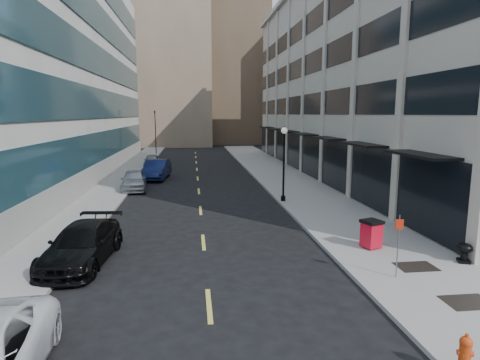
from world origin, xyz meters
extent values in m
plane|color=black|center=(0.00, 0.00, 0.00)|extent=(160.00, 160.00, 0.00)
cube|color=gray|center=(7.50, 20.00, 0.07)|extent=(5.00, 80.00, 0.15)
cube|color=gray|center=(-6.50, 20.00, 0.07)|extent=(3.00, 80.00, 0.15)
cube|color=#BBB19E|center=(17.00, 27.00, 9.00)|extent=(14.00, 46.00, 18.00)
cube|color=black|center=(10.02, 27.00, 2.00)|extent=(0.18, 46.00, 3.60)
cube|color=black|center=(10.03, 27.00, 6.50)|extent=(0.12, 46.00, 1.80)
cube|color=black|center=(10.03, 27.00, 10.00)|extent=(0.12, 46.00, 1.80)
cube|color=black|center=(10.03, 27.00, 13.50)|extent=(0.12, 46.00, 1.80)
cube|color=#BBB19E|center=(10.00, 10.00, 9.00)|extent=(0.35, 0.60, 18.00)
cube|color=#BBB19E|center=(10.00, 16.00, 9.00)|extent=(0.35, 0.60, 18.00)
cube|color=#BBB19E|center=(10.00, 22.00, 9.00)|extent=(0.35, 0.60, 18.00)
cube|color=#BBB19E|center=(10.00, 28.00, 9.00)|extent=(0.35, 0.60, 18.00)
cube|color=#BBB19E|center=(10.00, 34.00, 9.00)|extent=(0.35, 0.60, 18.00)
cube|color=#BBB19E|center=(10.00, 40.00, 9.00)|extent=(0.35, 0.60, 18.00)
cube|color=#BBB19E|center=(10.00, 46.00, 9.00)|extent=(0.35, 0.60, 18.00)
cube|color=black|center=(9.35, 7.00, 3.90)|extent=(1.30, 4.00, 0.12)
cube|color=black|center=(9.35, 13.00, 3.90)|extent=(1.30, 4.00, 0.12)
cube|color=black|center=(9.35, 19.00, 3.90)|extent=(1.30, 4.00, 0.12)
cube|color=black|center=(9.35, 25.00, 3.90)|extent=(1.30, 4.00, 0.12)
cube|color=black|center=(9.35, 31.00, 3.90)|extent=(1.30, 4.00, 0.12)
cube|color=black|center=(9.35, 37.00, 3.90)|extent=(1.30, 4.00, 0.12)
cube|color=black|center=(9.35, 43.00, 3.90)|extent=(1.30, 4.00, 0.12)
cube|color=white|center=(-16.00, 27.00, 10.00)|extent=(16.00, 46.00, 20.00)
cube|color=gray|center=(-7.96, 27.00, 0.90)|extent=(0.20, 46.00, 1.80)
cube|color=#274F5B|center=(-7.97, 27.00, 3.00)|extent=(0.14, 45.60, 2.40)
cube|color=#274F5B|center=(-7.97, 27.00, 6.50)|extent=(0.14, 45.60, 2.40)
cube|color=#274F5B|center=(-7.97, 27.00, 10.00)|extent=(0.14, 45.60, 2.40)
cube|color=#274F5B|center=(-7.97, 27.00, 13.50)|extent=(0.14, 45.60, 2.40)
cube|color=#987B64|center=(-4.00, 68.00, 14.00)|extent=(14.00, 18.00, 28.00)
cube|color=brown|center=(8.00, 72.00, 17.00)|extent=(12.00, 16.00, 34.00)
cube|color=#987B64|center=(-14.00, 78.00, 11.00)|extent=(12.00, 14.00, 22.00)
cube|color=#BBB19E|center=(18.00, 66.00, 10.00)|extent=(10.00, 14.00, 20.00)
cube|color=black|center=(7.60, 1.00, 0.15)|extent=(1.40, 1.00, 0.01)
cube|color=black|center=(7.60, 3.80, 0.15)|extent=(1.40, 1.00, 0.01)
cube|color=#D8CC4C|center=(0.00, 2.00, 0.01)|extent=(0.15, 2.20, 0.01)
cube|color=#D8CC4C|center=(0.00, 8.00, 0.01)|extent=(0.15, 2.20, 0.01)
cube|color=#D8CC4C|center=(0.00, 14.00, 0.01)|extent=(0.15, 2.20, 0.01)
cube|color=#D8CC4C|center=(0.00, 20.00, 0.01)|extent=(0.15, 2.20, 0.01)
cube|color=#D8CC4C|center=(0.00, 26.00, 0.01)|extent=(0.15, 2.20, 0.01)
cube|color=#D8CC4C|center=(0.00, 32.00, 0.01)|extent=(0.15, 2.20, 0.01)
cube|color=#D8CC4C|center=(0.00, 38.00, 0.01)|extent=(0.15, 2.20, 0.01)
cube|color=#D8CC4C|center=(0.00, 44.00, 0.01)|extent=(0.15, 2.20, 0.01)
cube|color=#D8CC4C|center=(0.00, 50.00, 0.01)|extent=(0.15, 2.20, 0.01)
cylinder|color=black|center=(-5.50, 48.00, 3.00)|extent=(0.12, 0.12, 6.00)
imported|color=black|center=(-5.50, 48.00, 5.99)|extent=(0.66, 0.66, 1.98)
imported|color=black|center=(-4.63, 6.00, 0.74)|extent=(2.56, 5.28, 1.48)
imported|color=#9B9FA3|center=(-4.80, 21.00, 0.76)|extent=(2.22, 4.59, 1.51)
imported|color=#131C4A|center=(-3.55, 26.13, 0.84)|extent=(2.33, 5.29, 1.69)
imported|color=slate|center=(-4.80, 34.60, 0.67)|extent=(1.66, 3.94, 1.33)
cylinder|color=#EA4510|center=(5.30, -2.00, 0.52)|extent=(0.25, 0.25, 0.61)
sphere|color=#EA4510|center=(5.30, -2.00, 0.85)|extent=(0.27, 0.27, 0.27)
cylinder|color=#EA4510|center=(5.30, -2.00, 0.98)|extent=(0.08, 0.08, 0.11)
cylinder|color=#EA4510|center=(5.30, -2.00, 0.60)|extent=(0.34, 0.22, 0.12)
cylinder|color=#EA4510|center=(5.30, -2.02, 0.60)|extent=(0.22, 0.23, 0.17)
cube|color=red|center=(6.87, 5.99, 0.72)|extent=(0.83, 0.83, 1.04)
cube|color=black|center=(6.87, 5.99, 1.27)|extent=(0.93, 0.93, 0.12)
cylinder|color=black|center=(6.66, 6.33, 0.26)|extent=(0.06, 0.23, 0.23)
cylinder|color=black|center=(7.07, 6.33, 0.26)|extent=(0.06, 0.23, 0.23)
cylinder|color=black|center=(5.30, 15.37, 0.31)|extent=(0.29, 0.29, 0.33)
cylinder|color=black|center=(5.30, 15.37, 2.41)|extent=(0.13, 0.13, 4.15)
sphere|color=silver|center=(5.30, 15.37, 4.62)|extent=(0.40, 0.40, 0.40)
cone|color=black|center=(5.30, 15.37, 4.85)|extent=(0.11, 0.11, 0.16)
cylinder|color=slate|center=(6.40, 3.00, 1.24)|extent=(0.04, 0.04, 2.18)
cube|color=#B7210C|center=(6.40, 2.98, 2.01)|extent=(0.26, 0.07, 0.35)
cube|color=black|center=(9.60, 4.00, 0.21)|extent=(0.52, 0.52, 0.12)
cylinder|color=black|center=(9.60, 4.00, 0.44)|extent=(0.25, 0.25, 0.39)
ellipsoid|color=black|center=(9.60, 4.00, 0.71)|extent=(0.54, 0.54, 0.38)
camera|label=1|loc=(-0.40, -9.21, 5.64)|focal=30.00mm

